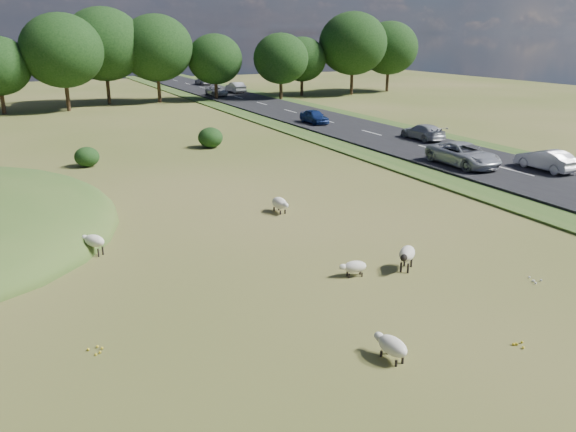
% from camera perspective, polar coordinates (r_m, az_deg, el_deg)
% --- Properties ---
extents(ground, '(160.00, 160.00, 0.00)m').
position_cam_1_polar(ground, '(38.62, -13.30, 4.80)').
color(ground, '#46591C').
rests_on(ground, ground).
extents(road, '(8.00, 150.00, 0.25)m').
position_cam_1_polar(road, '(55.25, 4.93, 9.24)').
color(road, black).
rests_on(road, ground).
extents(treeline, '(96.28, 14.66, 11.70)m').
position_cam_1_polar(treeline, '(72.57, -21.31, 15.33)').
color(treeline, black).
rests_on(treeline, ground).
extents(shrubs, '(19.22, 8.31, 1.59)m').
position_cam_1_polar(shrubs, '(43.25, -16.59, 6.89)').
color(shrubs, black).
rests_on(shrubs, ground).
extents(sheep_0, '(1.09, 0.65, 0.60)m').
position_cam_1_polar(sheep_0, '(20.83, 6.74, -5.14)').
color(sheep_0, beige).
rests_on(sheep_0, ground).
extents(sheep_1, '(0.99, 1.16, 0.84)m').
position_cam_1_polar(sheep_1, '(23.92, -19.13, -2.40)').
color(sheep_1, beige).
rests_on(sheep_1, ground).
extents(sheep_2, '(0.66, 1.35, 0.77)m').
position_cam_1_polar(sheep_2, '(27.95, -0.82, 1.30)').
color(sheep_2, beige).
rests_on(sheep_2, ground).
extents(sheep_3, '(1.23, 1.13, 0.92)m').
position_cam_1_polar(sheep_3, '(21.60, 11.98, -3.80)').
color(sheep_3, beige).
rests_on(sheep_3, ground).
extents(sheep_4, '(0.66, 1.23, 0.69)m').
position_cam_1_polar(sheep_4, '(15.96, 10.48, -12.81)').
color(sheep_4, beige).
rests_on(sheep_4, ground).
extents(car_0, '(2.47, 5.35, 1.49)m').
position_cam_1_polar(car_0, '(38.73, 17.40, 6.00)').
color(car_0, '#B5B7BD').
rests_on(car_0, road).
extents(car_1, '(1.40, 4.00, 1.32)m').
position_cam_1_polar(car_1, '(39.30, 24.75, 5.20)').
color(car_1, silver).
rests_on(car_1, road).
extents(car_2, '(1.54, 3.83, 1.30)m').
position_cam_1_polar(car_2, '(55.04, 2.69, 10.07)').
color(car_2, navy).
rests_on(car_2, road).
extents(car_3, '(1.76, 4.33, 1.26)m').
position_cam_1_polar(car_3, '(47.72, 13.52, 8.33)').
color(car_3, '#B2B5BB').
rests_on(car_3, road).
extents(car_4, '(1.90, 4.67, 1.35)m').
position_cam_1_polar(car_4, '(98.83, -8.60, 13.45)').
color(car_4, silver).
rests_on(car_4, road).
extents(car_5, '(1.61, 4.62, 1.52)m').
position_cam_1_polar(car_5, '(84.53, -5.34, 12.88)').
color(car_5, '#9B9CA2').
rests_on(car_5, road).
extents(car_6, '(2.08, 4.50, 1.25)m').
position_cam_1_polar(car_6, '(80.95, -7.27, 12.49)').
color(car_6, silver).
rests_on(car_6, road).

